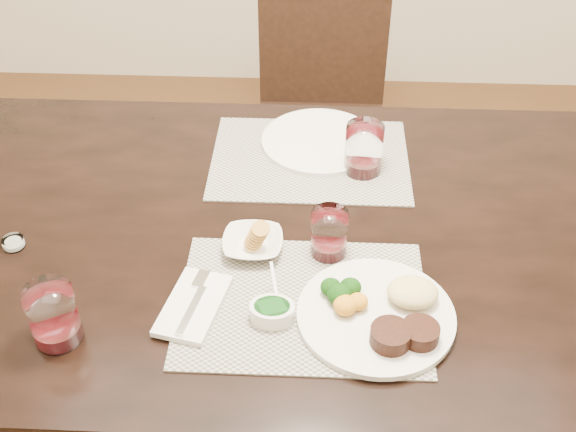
{
  "coord_description": "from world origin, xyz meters",
  "views": [
    {
      "loc": [
        -0.02,
        -1.14,
        1.73
      ],
      "look_at": [
        -0.07,
        -0.04,
        0.82
      ],
      "focal_mm": 45.0,
      "sensor_mm": 36.0,
      "label": 1
    }
  ],
  "objects_px": {
    "cracker_bowl": "(253,243)",
    "far_plate": "(320,141)",
    "chair_far": "(321,102)",
    "wine_glass_near": "(329,235)",
    "dinner_plate": "(384,313)",
    "steak_knife": "(387,333)"
  },
  "relations": [
    {
      "from": "cracker_bowl",
      "to": "far_plate",
      "type": "xyz_separation_m",
      "value": [
        0.13,
        0.39,
        -0.01
      ]
    },
    {
      "from": "cracker_bowl",
      "to": "chair_far",
      "type": "bearing_deg",
      "value": 82.35
    },
    {
      "from": "far_plate",
      "to": "chair_far",
      "type": "bearing_deg",
      "value": 89.49
    },
    {
      "from": "far_plate",
      "to": "cracker_bowl",
      "type": "bearing_deg",
      "value": -108.43
    },
    {
      "from": "wine_glass_near",
      "to": "far_plate",
      "type": "xyz_separation_m",
      "value": [
        -0.02,
        0.39,
        -0.04
      ]
    },
    {
      "from": "far_plate",
      "to": "dinner_plate",
      "type": "bearing_deg",
      "value": -77.85
    },
    {
      "from": "chair_far",
      "to": "far_plate",
      "type": "distance_m",
      "value": 0.67
    },
    {
      "from": "chair_far",
      "to": "steak_knife",
      "type": "bearing_deg",
      "value": -84.35
    },
    {
      "from": "steak_knife",
      "to": "far_plate",
      "type": "bearing_deg",
      "value": 128.7
    },
    {
      "from": "chair_far",
      "to": "dinner_plate",
      "type": "xyz_separation_m",
      "value": [
        0.12,
        -1.18,
        0.27
      ]
    },
    {
      "from": "dinner_plate",
      "to": "cracker_bowl",
      "type": "relative_size",
      "value": 2.36
    },
    {
      "from": "chair_far",
      "to": "dinner_plate",
      "type": "height_order",
      "value": "chair_far"
    },
    {
      "from": "dinner_plate",
      "to": "steak_knife",
      "type": "bearing_deg",
      "value": -68.24
    },
    {
      "from": "steak_knife",
      "to": "chair_far",
      "type": "bearing_deg",
      "value": 122.52
    },
    {
      "from": "chair_far",
      "to": "cracker_bowl",
      "type": "height_order",
      "value": "chair_far"
    },
    {
      "from": "chair_far",
      "to": "dinner_plate",
      "type": "relative_size",
      "value": 3.13
    },
    {
      "from": "wine_glass_near",
      "to": "dinner_plate",
      "type": "bearing_deg",
      "value": -60.48
    },
    {
      "from": "chair_far",
      "to": "cracker_bowl",
      "type": "bearing_deg",
      "value": -97.65
    },
    {
      "from": "wine_glass_near",
      "to": "far_plate",
      "type": "bearing_deg",
      "value": 93.21
    },
    {
      "from": "dinner_plate",
      "to": "far_plate",
      "type": "relative_size",
      "value": 1.02
    },
    {
      "from": "chair_far",
      "to": "cracker_bowl",
      "type": "distance_m",
      "value": 1.05
    },
    {
      "from": "cracker_bowl",
      "to": "wine_glass_near",
      "type": "distance_m",
      "value": 0.15
    }
  ]
}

